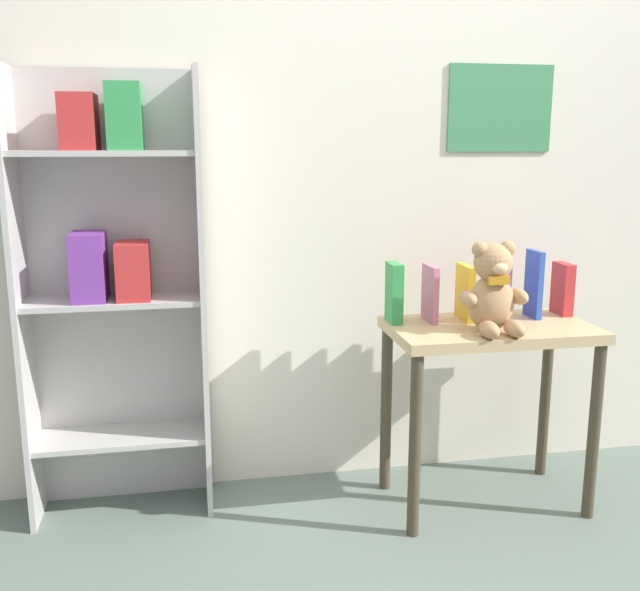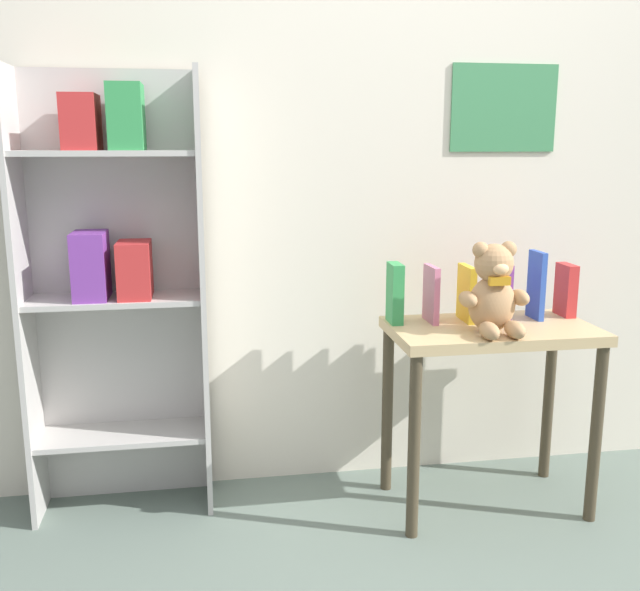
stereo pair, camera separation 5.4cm
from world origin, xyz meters
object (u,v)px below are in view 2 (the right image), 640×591
(display_table, at_px, (490,358))
(book_standing_pink, at_px, (431,294))
(bookshelf_side, at_px, (115,270))
(book_standing_red, at_px, (566,290))
(book_standing_yellow, at_px, (466,293))
(book_standing_green, at_px, (395,293))
(book_standing_blue, at_px, (536,285))
(teddy_bear, at_px, (494,292))
(book_standing_purple, at_px, (501,291))

(display_table, distance_m, book_standing_pink, 0.29)
(bookshelf_side, height_order, book_standing_red, bookshelf_side)
(book_standing_pink, bearing_deg, book_standing_yellow, -2.14)
(book_standing_green, relative_size, book_standing_blue, 0.86)
(teddy_bear, height_order, book_standing_green, teddy_bear)
(teddy_bear, xyz_separation_m, book_standing_blue, (0.22, 0.15, -0.02))
(display_table, bearing_deg, book_standing_blue, 21.59)
(book_standing_green, distance_m, book_standing_pink, 0.13)
(bookshelf_side, height_order, book_standing_pink, bookshelf_side)
(book_standing_red, bearing_deg, book_standing_blue, -168.35)
(bookshelf_side, bearing_deg, book_standing_green, -7.50)
(book_standing_red, bearing_deg, book_standing_purple, -176.36)
(book_standing_yellow, distance_m, book_standing_blue, 0.25)
(book_standing_blue, bearing_deg, book_standing_pink, 177.04)
(book_standing_purple, bearing_deg, book_standing_green, -179.10)
(book_standing_green, distance_m, book_standing_purple, 0.37)
(book_standing_blue, height_order, book_standing_red, book_standing_blue)
(display_table, relative_size, book_standing_yellow, 3.57)
(display_table, bearing_deg, book_standing_green, 162.68)
(bookshelf_side, distance_m, book_standing_purple, 1.31)
(display_table, distance_m, book_standing_red, 0.39)
(book_standing_pink, bearing_deg, book_standing_green, 174.80)
(book_standing_yellow, bearing_deg, book_standing_blue, -1.02)
(teddy_bear, relative_size, book_standing_pink, 1.52)
(book_standing_green, relative_size, book_standing_yellow, 1.07)
(book_standing_blue, bearing_deg, book_standing_green, 176.44)
(bookshelf_side, bearing_deg, display_table, -10.04)
(teddy_bear, height_order, book_standing_pink, teddy_bear)
(book_standing_yellow, relative_size, book_standing_red, 1.04)
(bookshelf_side, xyz_separation_m, display_table, (1.24, -0.22, -0.30))
(display_table, xyz_separation_m, book_standing_green, (-0.31, 0.10, 0.21))
(display_table, relative_size, book_standing_green, 3.34)
(display_table, distance_m, book_standing_green, 0.39)
(book_standing_purple, bearing_deg, book_standing_yellow, -176.84)
(display_table, xyz_separation_m, book_standing_yellow, (-0.06, 0.08, 0.21))
(display_table, relative_size, book_standing_purple, 3.44)
(book_standing_pink, relative_size, book_standing_purple, 0.98)
(bookshelf_side, relative_size, teddy_bear, 5.03)
(book_standing_green, bearing_deg, book_standing_blue, -1.05)
(teddy_bear, bearing_deg, display_table, 66.54)
(book_standing_pink, relative_size, book_standing_yellow, 1.01)
(bookshelf_side, distance_m, book_standing_pink, 1.07)
(teddy_bear, bearing_deg, bookshelf_side, 166.01)
(book_standing_green, xyz_separation_m, book_standing_blue, (0.50, -0.02, 0.02))
(teddy_bear, xyz_separation_m, book_standing_purple, (0.10, 0.17, -0.03))
(teddy_bear, height_order, book_standing_purple, teddy_bear)
(book_standing_pink, distance_m, book_standing_red, 0.50)
(bookshelf_side, bearing_deg, teddy_bear, -13.99)
(book_standing_yellow, height_order, book_standing_purple, book_standing_purple)
(display_table, xyz_separation_m, book_standing_purple, (0.06, 0.09, 0.21))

